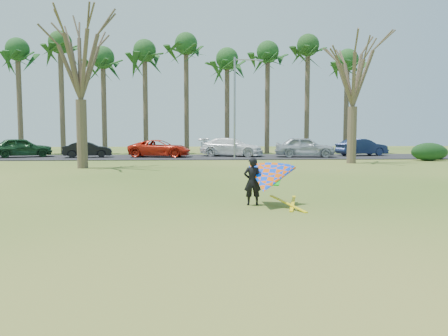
{
  "coord_description": "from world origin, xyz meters",
  "views": [
    {
      "loc": [
        -0.84,
        -12.35,
        2.36
      ],
      "look_at": [
        0.0,
        2.0,
        1.1
      ],
      "focal_mm": 35.0,
      "sensor_mm": 36.0,
      "label": 1
    }
  ],
  "objects": [
    {
      "name": "parking_strip",
      "position": [
        0.0,
        25.0,
        0.03
      ],
      "size": [
        46.0,
        7.0,
        0.06
      ],
      "primitive_type": "cube",
      "color": "black",
      "rests_on": "ground"
    },
    {
      "name": "ground",
      "position": [
        0.0,
        0.0,
        0.0
      ],
      "size": [
        100.0,
        100.0,
        0.0
      ],
      "primitive_type": "plane",
      "color": "#225312",
      "rests_on": "ground"
    },
    {
      "name": "palm_4",
      "position": [
        -6.0,
        31.0,
        9.85
      ],
      "size": [
        4.84,
        4.84,
        11.54
      ],
      "color": "#4E3F2F",
      "rests_on": "ground"
    },
    {
      "name": "hedge_near",
      "position": [
        16.74,
        19.96,
        0.69
      ],
      "size": [
        2.77,
        1.25,
        1.38
      ],
      "primitive_type": "ellipsoid",
      "color": "black",
      "rests_on": "ground"
    },
    {
      "name": "palm_3",
      "position": [
        -10.0,
        31.0,
        9.17
      ],
      "size": [
        4.84,
        4.84,
        10.84
      ],
      "color": "#4E3C2E",
      "rests_on": "ground"
    },
    {
      "name": "car_2",
      "position": [
        -4.13,
        25.01,
        0.78
      ],
      "size": [
        5.51,
        3.13,
        1.45
      ],
      "primitive_type": "imported",
      "rotation": [
        0.0,
        0.0,
        1.43
      ],
      "color": "red",
      "rests_on": "parking_strip"
    },
    {
      "name": "streetlight",
      "position": [
        2.16,
        22.0,
        4.46
      ],
      "size": [
        2.28,
        0.18,
        8.0
      ],
      "color": "gray",
      "rests_on": "ground"
    },
    {
      "name": "palm_7",
      "position": [
        6.0,
        31.0,
        9.85
      ],
      "size": [
        4.84,
        4.84,
        11.54
      ],
      "color": "#483A2B",
      "rests_on": "ground"
    },
    {
      "name": "bare_tree_right",
      "position": [
        10.0,
        18.0,
        6.57
      ],
      "size": [
        6.27,
        6.27,
        9.21
      ],
      "color": "#4C3C2E",
      "rests_on": "ground"
    },
    {
      "name": "palm_2",
      "position": [
        -14.0,
        31.0,
        10.52
      ],
      "size": [
        4.84,
        4.84,
        12.24
      ],
      "color": "#4E412F",
      "rests_on": "ground"
    },
    {
      "name": "palm_9",
      "position": [
        14.0,
        31.0,
        9.17
      ],
      "size": [
        4.84,
        4.84,
        10.84
      ],
      "color": "#46392A",
      "rests_on": "ground"
    },
    {
      "name": "kite_flyer",
      "position": [
        1.26,
        0.9,
        0.84
      ],
      "size": [
        2.13,
        2.39,
        2.02
      ],
      "color": "black",
      "rests_on": "ground"
    },
    {
      "name": "bare_tree_left",
      "position": [
        -8.0,
        15.0,
        6.92
      ],
      "size": [
        6.6,
        6.6,
        9.7
      ],
      "color": "#46392A",
      "rests_on": "ground"
    },
    {
      "name": "car_4",
      "position": [
        8.18,
        24.25,
        0.92
      ],
      "size": [
        5.28,
        2.7,
        1.72
      ],
      "primitive_type": "imported",
      "rotation": [
        0.0,
        0.0,
        1.43
      ],
      "color": "#A9B0B7",
      "rests_on": "parking_strip"
    },
    {
      "name": "hedge_far",
      "position": [
        18.03,
        21.35,
        0.57
      ],
      "size": [
        2.04,
        0.96,
        1.13
      ],
      "primitive_type": "ellipsoid",
      "color": "#153915",
      "rests_on": "ground"
    },
    {
      "name": "palm_8",
      "position": [
        10.0,
        31.0,
        10.52
      ],
      "size": [
        4.84,
        4.84,
        12.24
      ],
      "color": "#47382A",
      "rests_on": "ground"
    },
    {
      "name": "car_1",
      "position": [
        -10.13,
        24.79,
        0.71
      ],
      "size": [
        4.13,
        2.01,
        1.3
      ],
      "primitive_type": "imported",
      "rotation": [
        0.0,
        0.0,
        1.74
      ],
      "color": "black",
      "rests_on": "parking_strip"
    },
    {
      "name": "car_5",
      "position": [
        13.76,
        25.91,
        0.81
      ],
      "size": [
        4.8,
        2.62,
        1.5
      ],
      "primitive_type": "imported",
      "rotation": [
        0.0,
        0.0,
        1.81
      ],
      "color": "#172347",
      "rests_on": "parking_strip"
    },
    {
      "name": "car_3",
      "position": [
        2.04,
        25.69,
        0.86
      ],
      "size": [
        5.98,
        4.03,
        1.61
      ],
      "primitive_type": "imported",
      "rotation": [
        0.0,
        0.0,
        1.22
      ],
      "color": "white",
      "rests_on": "parking_strip"
    },
    {
      "name": "palm_6",
      "position": [
        2.0,
        31.0,
        9.17
      ],
      "size": [
        4.84,
        4.84,
        10.84
      ],
      "color": "#49392C",
      "rests_on": "ground"
    },
    {
      "name": "car_0",
      "position": [
        -15.76,
        25.45,
        0.88
      ],
      "size": [
        5.19,
        3.71,
        1.64
      ],
      "primitive_type": "imported",
      "rotation": [
        0.0,
        0.0,
        1.98
      ],
      "color": "#193E20",
      "rests_on": "parking_strip"
    },
    {
      "name": "palm_1",
      "position": [
        -18.0,
        31.0,
        9.85
      ],
      "size": [
        4.84,
        4.84,
        11.54
      ],
      "color": "#4A392C",
      "rests_on": "ground"
    },
    {
      "name": "palm_5",
      "position": [
        -2.0,
        31.0,
        10.52
      ],
      "size": [
        4.84,
        4.84,
        12.24
      ],
      "color": "brown",
      "rests_on": "ground"
    }
  ]
}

